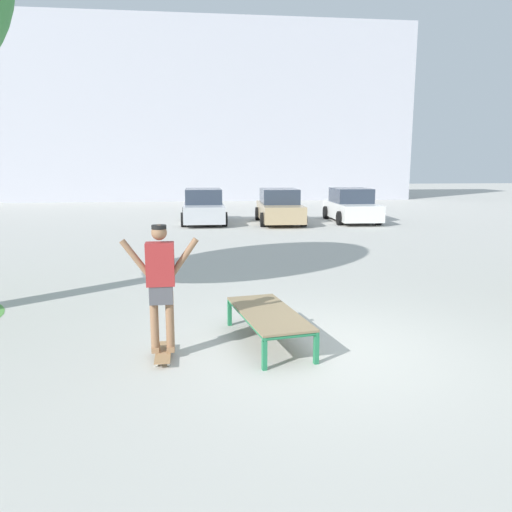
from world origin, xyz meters
The scene contains 8 objects.
ground_plane centered at (0.00, 0.00, 0.00)m, with size 120.00×120.00×0.00m, color #B7B5AD.
building_facade centered at (-2.70, 31.13, 6.25)m, with size 33.26×4.00×12.49m, color silver.
skate_box centered at (-0.76, 0.37, 0.41)m, with size 1.07×2.00×0.46m.
skateboard centered at (-2.23, -0.05, 0.08)m, with size 0.22×0.80×0.09m.
skater centered at (-2.23, -0.05, 1.07)m, with size 1.00×0.29×1.69m.
car_silver centered at (-1.46, 15.65, 0.69)m, with size 1.92×4.20×1.50m.
car_tan centered at (1.87, 15.25, 0.69)m, with size 2.04×4.26×1.50m.
car_white centered at (5.20, 15.45, 0.69)m, with size 2.01×4.25×1.50m.
Camera 1 is at (-1.74, -6.41, 2.53)m, focal length 34.85 mm.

